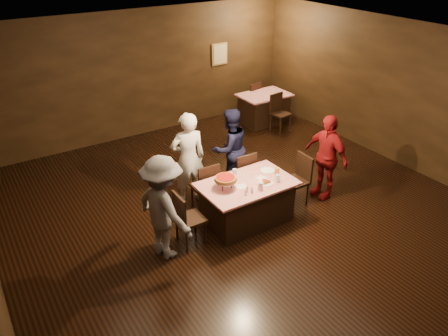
{
  "coord_description": "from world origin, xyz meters",
  "views": [
    {
      "loc": [
        -3.86,
        -4.62,
        4.5
      ],
      "look_at": [
        -0.36,
        0.79,
        1.0
      ],
      "focal_mm": 35.0,
      "sensor_mm": 36.0,
      "label": 1
    }
  ],
  "objects_px": {
    "diner_red_shirt": "(326,157)",
    "glass_back": "(235,173)",
    "chair_far_right": "(241,174)",
    "plate_empty": "(267,170)",
    "glass_front_left": "(260,186)",
    "chair_back_near": "(281,113)",
    "diner_navy_hoodie": "(230,148)",
    "chair_end_right": "(295,180)",
    "chair_back_far": "(251,99)",
    "pizza_stand": "(226,179)",
    "glass_amber": "(277,171)",
    "chair_end_left": "(191,218)",
    "diner_grey_knit": "(164,208)",
    "chair_far_left": "(204,185)",
    "main_table": "(246,202)",
    "glass_front_right": "(278,178)",
    "back_table": "(264,108)",
    "diner_white_jacket": "(188,159)"
  },
  "relations": [
    {
      "from": "main_table",
      "to": "chair_end_left",
      "type": "height_order",
      "value": "chair_end_left"
    },
    {
      "from": "diner_navy_hoodie",
      "to": "plate_empty",
      "type": "distance_m",
      "value": 1.07
    },
    {
      "from": "main_table",
      "to": "chair_end_right",
      "type": "bearing_deg",
      "value": 0.0
    },
    {
      "from": "diner_red_shirt",
      "to": "plate_empty",
      "type": "relative_size",
      "value": 6.59
    },
    {
      "from": "chair_back_near",
      "to": "glass_front_left",
      "type": "distance_m",
      "value": 4.28
    },
    {
      "from": "plate_empty",
      "to": "glass_amber",
      "type": "relative_size",
      "value": 1.79
    },
    {
      "from": "diner_grey_knit",
      "to": "glass_amber",
      "type": "height_order",
      "value": "diner_grey_knit"
    },
    {
      "from": "chair_far_left",
      "to": "chair_end_left",
      "type": "height_order",
      "value": "same"
    },
    {
      "from": "back_table",
      "to": "diner_grey_knit",
      "type": "distance_m",
      "value": 5.8
    },
    {
      "from": "glass_front_left",
      "to": "chair_end_left",
      "type": "bearing_deg",
      "value": 165.38
    },
    {
      "from": "chair_far_right",
      "to": "plate_empty",
      "type": "relative_size",
      "value": 3.8
    },
    {
      "from": "chair_back_near",
      "to": "chair_back_far",
      "type": "height_order",
      "value": "same"
    },
    {
      "from": "chair_far_left",
      "to": "diner_red_shirt",
      "type": "distance_m",
      "value": 2.32
    },
    {
      "from": "diner_red_shirt",
      "to": "glass_back",
      "type": "bearing_deg",
      "value": -106.38
    },
    {
      "from": "chair_end_right",
      "to": "back_table",
      "type": "bearing_deg",
      "value": 152.42
    },
    {
      "from": "glass_back",
      "to": "glass_front_left",
      "type": "bearing_deg",
      "value": -80.54
    },
    {
      "from": "chair_back_near",
      "to": "diner_navy_hoodie",
      "type": "distance_m",
      "value": 3.02
    },
    {
      "from": "chair_back_far",
      "to": "diner_white_jacket",
      "type": "bearing_deg",
      "value": 29.34
    },
    {
      "from": "pizza_stand",
      "to": "glass_amber",
      "type": "distance_m",
      "value": 1.01
    },
    {
      "from": "main_table",
      "to": "glass_back",
      "type": "bearing_deg",
      "value": 99.46
    },
    {
      "from": "diner_grey_knit",
      "to": "plate_empty",
      "type": "distance_m",
      "value": 2.13
    },
    {
      "from": "glass_front_left",
      "to": "chair_back_near",
      "type": "bearing_deg",
      "value": 45.82
    },
    {
      "from": "diner_grey_knit",
      "to": "diner_red_shirt",
      "type": "height_order",
      "value": "diner_grey_knit"
    },
    {
      "from": "main_table",
      "to": "glass_front_right",
      "type": "relative_size",
      "value": 11.43
    },
    {
      "from": "plate_empty",
      "to": "glass_back",
      "type": "bearing_deg",
      "value": 165.96
    },
    {
      "from": "chair_far_left",
      "to": "chair_back_far",
      "type": "bearing_deg",
      "value": -133.78
    },
    {
      "from": "main_table",
      "to": "diner_red_shirt",
      "type": "xyz_separation_m",
      "value": [
        1.73,
        -0.08,
        0.44
      ]
    },
    {
      "from": "chair_end_right",
      "to": "chair_back_far",
      "type": "relative_size",
      "value": 1.0
    },
    {
      "from": "diner_white_jacket",
      "to": "glass_amber",
      "type": "relative_size",
      "value": 12.64
    },
    {
      "from": "diner_grey_knit",
      "to": "glass_amber",
      "type": "bearing_deg",
      "value": -103.99
    },
    {
      "from": "chair_end_right",
      "to": "diner_grey_knit",
      "type": "xyz_separation_m",
      "value": [
        -2.67,
        -0.04,
        0.38
      ]
    },
    {
      "from": "main_table",
      "to": "diner_white_jacket",
      "type": "distance_m",
      "value": 1.33
    },
    {
      "from": "chair_back_near",
      "to": "glass_amber",
      "type": "height_order",
      "value": "chair_back_near"
    },
    {
      "from": "diner_navy_hoodie",
      "to": "pizza_stand",
      "type": "height_order",
      "value": "diner_navy_hoodie"
    },
    {
      "from": "chair_far_left",
      "to": "plate_empty",
      "type": "relative_size",
      "value": 3.8
    },
    {
      "from": "chair_far_right",
      "to": "diner_grey_knit",
      "type": "xyz_separation_m",
      "value": [
        -1.97,
        -0.79,
        0.38
      ]
    },
    {
      "from": "chair_end_right",
      "to": "diner_red_shirt",
      "type": "distance_m",
      "value": 0.73
    },
    {
      "from": "chair_far_left",
      "to": "glass_front_left",
      "type": "relative_size",
      "value": 6.79
    },
    {
      "from": "diner_red_shirt",
      "to": "glass_front_left",
      "type": "bearing_deg",
      "value": -86.92
    },
    {
      "from": "diner_red_shirt",
      "to": "pizza_stand",
      "type": "height_order",
      "value": "diner_red_shirt"
    },
    {
      "from": "chair_end_right",
      "to": "glass_amber",
      "type": "xyz_separation_m",
      "value": [
        -0.5,
        -0.05,
        0.37
      ]
    },
    {
      "from": "glass_amber",
      "to": "diner_white_jacket",
      "type": "bearing_deg",
      "value": 133.32
    },
    {
      "from": "chair_far_right",
      "to": "glass_back",
      "type": "distance_m",
      "value": 0.73
    },
    {
      "from": "plate_empty",
      "to": "chair_far_right",
      "type": "bearing_deg",
      "value": 104.04
    },
    {
      "from": "diner_white_jacket",
      "to": "pizza_stand",
      "type": "height_order",
      "value": "diner_white_jacket"
    },
    {
      "from": "chair_far_right",
      "to": "glass_front_right",
      "type": "xyz_separation_m",
      "value": [
        0.05,
        -1.0,
        0.37
      ]
    },
    {
      "from": "chair_back_near",
      "to": "pizza_stand",
      "type": "distance_m",
      "value": 4.39
    },
    {
      "from": "chair_back_far",
      "to": "diner_red_shirt",
      "type": "height_order",
      "value": "diner_red_shirt"
    },
    {
      "from": "main_table",
      "to": "diner_grey_knit",
      "type": "distance_m",
      "value": 1.64
    },
    {
      "from": "chair_end_right",
      "to": "chair_back_far",
      "type": "bearing_deg",
      "value": 156.14
    }
  ]
}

